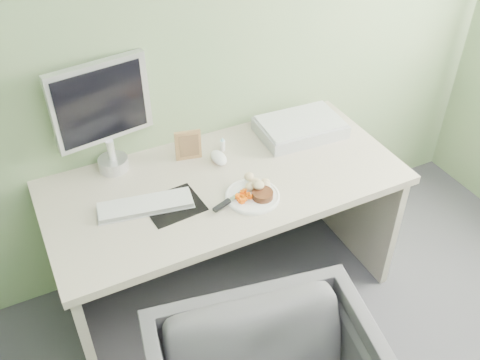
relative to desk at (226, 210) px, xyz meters
name	(u,v)px	position (x,y,z in m)	size (l,w,h in m)	color
wall_back	(185,16)	(0.00, 0.38, 0.80)	(3.50, 3.50, 0.00)	gray
desk	(226,210)	(0.00, 0.00, 0.00)	(1.60, 0.75, 0.73)	#B7AB99
plate	(252,196)	(0.05, -0.17, 0.19)	(0.24, 0.24, 0.01)	white
steak	(263,195)	(0.08, -0.20, 0.21)	(0.09, 0.09, 0.03)	black
potato_pile	(255,182)	(0.09, -0.12, 0.22)	(0.10, 0.07, 0.05)	tan
carrot_heap	(243,195)	(0.01, -0.17, 0.22)	(0.06, 0.05, 0.04)	#FC5905
steak_knife	(228,201)	(-0.06, -0.17, 0.21)	(0.23, 0.10, 0.02)	silver
mousepad	(173,205)	(-0.27, -0.06, 0.18)	(0.23, 0.20, 0.00)	black
keyboard	(145,205)	(-0.38, -0.02, 0.20)	(0.39, 0.12, 0.02)	white
computer_mouse	(219,158)	(0.03, 0.13, 0.20)	(0.07, 0.12, 0.04)	white
photo_frame	(188,145)	(-0.09, 0.22, 0.26)	(0.12, 0.01, 0.15)	#A57A4D
eyedrop_bottle	(223,144)	(0.08, 0.21, 0.22)	(0.03, 0.03, 0.07)	white
scanner	(300,128)	(0.49, 0.17, 0.21)	(0.41, 0.28, 0.06)	#B3B6BA
monitor	(103,112)	(-0.42, 0.31, 0.48)	(0.43, 0.14, 0.52)	silver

